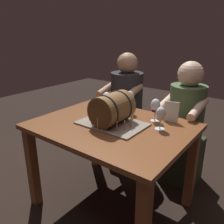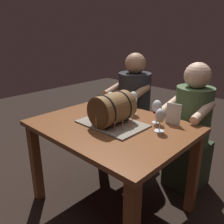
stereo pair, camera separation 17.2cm
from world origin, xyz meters
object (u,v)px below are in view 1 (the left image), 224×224
object	(u,v)px
wine_glass_empty	(107,98)
dining_table	(112,138)
person_seated_right	(184,130)
menu_card	(171,112)
wine_glass_red	(155,106)
person_seated_left	(126,114)
wine_glass_rose	(130,99)
wine_glass_white	(161,115)
barrel_cake	(112,110)

from	to	relation	value
wine_glass_empty	dining_table	bearing A→B (deg)	-44.80
dining_table	person_seated_right	world-z (taller)	person_seated_right
menu_card	wine_glass_red	bearing A→B (deg)	-161.11
menu_card	person_seated_left	size ratio (longest dim) A/B	0.13
wine_glass_rose	wine_glass_red	xyz separation A→B (m)	(0.26, -0.04, -0.01)
wine_glass_rose	menu_card	distance (m)	0.37
wine_glass_rose	wine_glass_empty	bearing A→B (deg)	-158.37
wine_glass_rose	person_seated_left	world-z (taller)	person_seated_left
wine_glass_red	wine_glass_empty	bearing A→B (deg)	-175.34
dining_table	wine_glass_rose	world-z (taller)	wine_glass_rose
wine_glass_empty	wine_glass_red	xyz separation A→B (m)	(0.45, 0.04, -0.00)
wine_glass_rose	person_seated_left	xyz separation A→B (m)	(-0.29, 0.39, -0.31)
wine_glass_empty	wine_glass_white	world-z (taller)	wine_glass_empty
wine_glass_red	person_seated_right	distance (m)	0.54
wine_glass_red	menu_card	size ratio (longest dim) A/B	1.13
barrel_cake	wine_glass_rose	world-z (taller)	barrel_cake
wine_glass_rose	wine_glass_red	distance (m)	0.26
barrel_cake	wine_glass_empty	xyz separation A→B (m)	(-0.23, 0.22, 0.01)
wine_glass_rose	wine_glass_red	size ratio (longest dim) A/B	1.08
wine_glass_white	menu_card	distance (m)	0.19
wine_glass_empty	person_seated_left	xyz separation A→B (m)	(-0.10, 0.46, -0.30)
menu_card	person_seated_left	bearing A→B (deg)	138.23
wine_glass_white	person_seated_right	world-z (taller)	person_seated_right
person_seated_left	wine_glass_empty	bearing A→B (deg)	-77.50
barrel_cake	wine_glass_white	distance (m)	0.35
dining_table	wine_glass_rose	bearing A→B (deg)	96.54
dining_table	wine_glass_white	size ratio (longest dim) A/B	6.87
wine_glass_red	person_seated_left	xyz separation A→B (m)	(-0.55, 0.42, -0.30)
barrel_cake	wine_glass_empty	distance (m)	0.32
dining_table	person_seated_left	distance (m)	0.76
wine_glass_rose	person_seated_right	world-z (taller)	person_seated_right
wine_glass_empty	wine_glass_red	distance (m)	0.45
dining_table	wine_glass_white	world-z (taller)	wine_glass_white
wine_glass_rose	person_seated_left	bearing A→B (deg)	126.94
barrel_cake	wine_glass_red	xyz separation A→B (m)	(0.22, 0.26, 0.01)
wine_glass_red	person_seated_left	size ratio (longest dim) A/B	0.15
wine_glass_red	barrel_cake	bearing A→B (deg)	-130.42
wine_glass_rose	wine_glass_white	distance (m)	0.40
wine_glass_empty	person_seated_right	xyz separation A→B (m)	(0.55, 0.46, -0.32)
barrel_cake	wine_glass_white	xyz separation A→B (m)	(0.33, 0.14, -0.00)
dining_table	wine_glass_red	world-z (taller)	wine_glass_red
wine_glass_rose	person_seated_left	distance (m)	0.57
wine_glass_red	wine_glass_white	distance (m)	0.16
wine_glass_white	person_seated_left	distance (m)	0.90
barrel_cake	wine_glass_red	distance (m)	0.34
wine_glass_white	person_seated_left	size ratio (longest dim) A/B	0.14
barrel_cake	person_seated_right	world-z (taller)	person_seated_right
barrel_cake	menu_card	size ratio (longest dim) A/B	3.07
barrel_cake	wine_glass_empty	bearing A→B (deg)	135.57
wine_glass_white	person_seated_right	distance (m)	0.63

